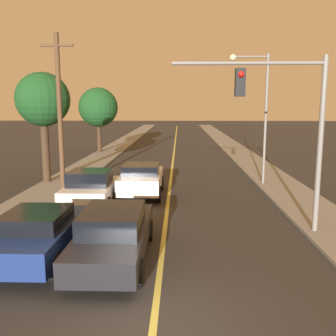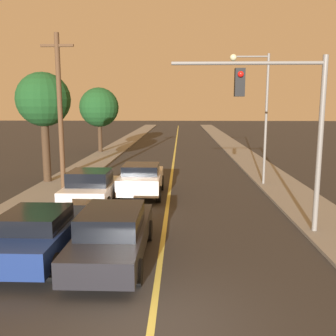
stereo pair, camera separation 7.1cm
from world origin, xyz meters
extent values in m
plane|color=#2D2B28|center=(0.00, 0.00, 0.00)|extent=(200.00, 200.00, 0.00)
cube|color=#2D2B28|center=(0.00, 36.00, 0.01)|extent=(9.57, 80.00, 0.01)
cube|color=#D1C14C|center=(0.00, 36.00, 0.01)|extent=(0.16, 76.00, 0.00)
cube|color=gray|center=(-6.03, 36.00, 0.06)|extent=(2.50, 80.00, 0.12)
cube|color=gray|center=(6.03, 36.00, 0.06)|extent=(2.50, 80.00, 0.12)
cube|color=black|center=(-1.34, 3.28, 0.65)|extent=(1.83, 5.03, 0.64)
cube|color=black|center=(-1.34, 3.08, 1.25)|extent=(1.61, 2.27, 0.57)
cylinder|color=black|center=(-2.21, 4.84, 0.33)|extent=(0.22, 0.66, 0.66)
cylinder|color=black|center=(-0.47, 4.84, 0.33)|extent=(0.22, 0.66, 0.66)
cylinder|color=black|center=(-2.21, 1.72, 0.33)|extent=(0.22, 0.66, 0.66)
cylinder|color=black|center=(-0.47, 1.72, 0.33)|extent=(0.22, 0.66, 0.66)
cube|color=white|center=(-1.34, 10.99, 0.75)|extent=(1.91, 4.10, 0.74)
cube|color=black|center=(-1.34, 10.83, 1.35)|extent=(1.68, 1.84, 0.45)
cylinder|color=black|center=(-2.25, 12.26, 0.38)|extent=(0.22, 0.76, 0.76)
cylinder|color=black|center=(-0.43, 12.26, 0.38)|extent=(0.22, 0.76, 0.76)
cylinder|color=black|center=(-2.25, 9.72, 0.38)|extent=(0.22, 0.76, 0.76)
cylinder|color=black|center=(-0.43, 9.72, 0.38)|extent=(0.22, 0.76, 0.76)
cube|color=navy|center=(-3.44, 3.13, 0.71)|extent=(1.82, 4.18, 0.68)
cube|color=black|center=(-3.44, 2.97, 1.28)|extent=(1.60, 1.88, 0.44)
cylinder|color=black|center=(-4.31, 4.43, 0.37)|extent=(0.22, 0.74, 0.74)
cylinder|color=black|center=(-2.58, 4.43, 0.37)|extent=(0.22, 0.74, 0.74)
cylinder|color=black|center=(-2.58, 1.84, 0.37)|extent=(0.22, 0.74, 0.74)
cube|color=white|center=(-3.44, 9.41, 0.61)|extent=(2.00, 3.90, 0.60)
cube|color=black|center=(-3.44, 9.25, 1.22)|extent=(1.76, 1.75, 0.62)
cylinder|color=black|center=(-4.39, 10.62, 0.31)|extent=(0.22, 0.62, 0.62)
cylinder|color=black|center=(-2.50, 10.62, 0.31)|extent=(0.22, 0.62, 0.62)
cylinder|color=black|center=(-4.39, 8.20, 0.31)|extent=(0.22, 0.62, 0.62)
cylinder|color=black|center=(-2.50, 8.20, 0.31)|extent=(0.22, 0.62, 0.62)
cylinder|color=slate|center=(5.18, 5.66, 3.04)|extent=(0.18, 0.18, 5.85)
cylinder|color=slate|center=(2.72, 5.66, 5.72)|extent=(4.93, 0.12, 0.12)
cube|color=black|center=(2.47, 5.66, 5.11)|extent=(0.32, 0.28, 0.90)
sphere|color=red|center=(2.47, 5.48, 5.36)|extent=(0.20, 0.20, 0.20)
cylinder|color=slate|center=(5.13, 13.52, 3.58)|extent=(0.14, 0.14, 6.92)
cylinder|color=slate|center=(4.21, 13.52, 6.89)|extent=(1.84, 0.09, 0.09)
sphere|color=beige|center=(3.29, 13.52, 6.84)|extent=(0.36, 0.36, 0.36)
cylinder|color=#513823|center=(-5.38, 11.53, 3.96)|extent=(0.24, 0.24, 7.68)
cube|color=#513823|center=(-5.38, 11.53, 7.20)|extent=(1.60, 0.12, 0.12)
cylinder|color=#3D2B1C|center=(-6.98, 13.69, 1.89)|extent=(0.43, 0.43, 3.54)
sphere|color=#19471E|center=(-6.98, 13.69, 4.69)|extent=(2.95, 2.95, 2.95)
cylinder|color=#3D2B1C|center=(-6.91, 27.42, 1.53)|extent=(0.38, 0.38, 2.83)
sphere|color=#19471E|center=(-6.91, 27.42, 4.19)|extent=(3.56, 3.56, 3.56)
camera|label=1|loc=(0.50, -6.86, 4.38)|focal=40.00mm
camera|label=2|loc=(0.57, -6.86, 4.38)|focal=40.00mm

